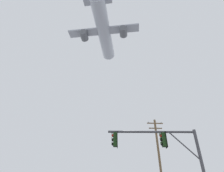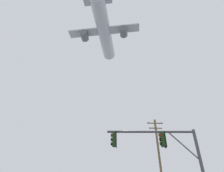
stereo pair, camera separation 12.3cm
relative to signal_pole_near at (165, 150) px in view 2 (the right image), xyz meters
The scene contains 3 objects.
signal_pole_near is the anchor object (origin of this frame).
utility_pole 12.47m from the signal_pole_near, 74.94° to the left, with size 2.20×0.28×10.83m.
airplane 48.62m from the signal_pole_near, 99.03° to the left, with size 21.12×27.34×7.45m.
Camera 2 is at (-0.07, -3.89, 1.66)m, focal length 29.41 mm.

